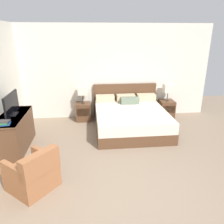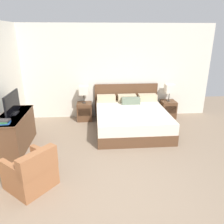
# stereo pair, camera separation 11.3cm
# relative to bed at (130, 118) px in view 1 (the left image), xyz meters

# --- Properties ---
(ground_plane) EXTENTS (11.59, 11.59, 0.00)m
(ground_plane) POSITION_rel_bed_xyz_m (-0.55, -2.81, -0.31)
(ground_plane) COLOR #84705B
(wall_back) EXTENTS (6.33, 0.06, 2.80)m
(wall_back) POSITION_rel_bed_xyz_m (-0.55, 1.08, 1.09)
(wall_back) COLOR silver
(wall_back) RESTS_ON ground
(bed) EXTENTS (1.96, 2.15, 1.05)m
(bed) POSITION_rel_bed_xyz_m (0.00, 0.00, 0.00)
(bed) COLOR brown
(bed) RESTS_ON ground
(nightstand_left) EXTENTS (0.44, 0.45, 0.54)m
(nightstand_left) POSITION_rel_bed_xyz_m (-1.30, 0.77, -0.04)
(nightstand_left) COLOR brown
(nightstand_left) RESTS_ON ground
(nightstand_right) EXTENTS (0.44, 0.45, 0.54)m
(nightstand_right) POSITION_rel_bed_xyz_m (1.30, 0.77, -0.04)
(nightstand_right) COLOR brown
(nightstand_right) RESTS_ON ground
(table_lamp_left) EXTENTS (0.27, 0.27, 0.53)m
(table_lamp_left) POSITION_rel_bed_xyz_m (-1.30, 0.77, 0.62)
(table_lamp_left) COLOR #332D28
(table_lamp_left) RESTS_ON nightstand_left
(table_lamp_right) EXTENTS (0.27, 0.27, 0.53)m
(table_lamp_right) POSITION_rel_bed_xyz_m (1.30, 0.77, 0.62)
(table_lamp_right) COLOR #332D28
(table_lamp_right) RESTS_ON nightstand_right
(dresser) EXTENTS (0.55, 1.40, 0.80)m
(dresser) POSITION_rel_bed_xyz_m (-2.82, -0.83, 0.11)
(dresser) COLOR brown
(dresser) RESTS_ON ground
(tv) EXTENTS (0.18, 0.85, 0.49)m
(tv) POSITION_rel_bed_xyz_m (-2.82, -0.77, 0.73)
(tv) COLOR black
(tv) RESTS_ON dresser
(book_red_cover) EXTENTS (0.25, 0.22, 0.03)m
(book_red_cover) POSITION_rel_bed_xyz_m (-2.81, -1.34, 0.51)
(book_red_cover) COLOR #234C8E
(book_red_cover) RESTS_ON dresser
(book_blue_cover) EXTENTS (0.22, 0.22, 0.03)m
(book_blue_cover) POSITION_rel_bed_xyz_m (-2.83, -1.34, 0.54)
(book_blue_cover) COLOR #2D7042
(book_blue_cover) RESTS_ON book_red_cover
(book_small_top) EXTENTS (0.23, 0.17, 0.03)m
(book_small_top) POSITION_rel_bed_xyz_m (-2.82, -1.34, 0.56)
(book_small_top) COLOR #383333
(book_small_top) RESTS_ON book_blue_cover
(armchair_by_window) EXTENTS (0.97, 0.96, 0.76)m
(armchair_by_window) POSITION_rel_bed_xyz_m (-2.08, -2.32, -0.02)
(armchair_by_window) COLOR #935B38
(armchair_by_window) RESTS_ON ground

